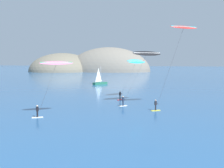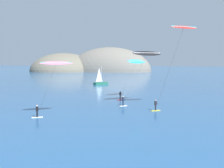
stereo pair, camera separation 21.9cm
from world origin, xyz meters
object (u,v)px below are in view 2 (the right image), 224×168
object	(u,v)px
kitesurfer_cyan	(135,64)
kitesurfer_pink	(55,67)
kitesurfer_black	(146,56)
sailboat_far	(102,82)
kitesurfer_red	(181,34)

from	to	relation	value
kitesurfer_cyan	kitesurfer_pink	bearing A→B (deg)	-112.83
kitesurfer_black	kitesurfer_pink	bearing A→B (deg)	-130.63
kitesurfer_black	sailboat_far	bearing A→B (deg)	114.75
kitesurfer_black	kitesurfer_cyan	bearing A→B (deg)	109.66
sailboat_far	kitesurfer_cyan	distance (m)	32.20
kitesurfer_red	kitesurfer_cyan	size ratio (longest dim) A/B	1.67
sailboat_far	kitesurfer_red	world-z (taller)	kitesurfer_red
kitesurfer_red	kitesurfer_black	distance (m)	7.72
kitesurfer_pink	kitesurfer_red	bearing A→B (deg)	28.91
kitesurfer_black	kitesurfer_cyan	size ratio (longest dim) A/B	1.19
sailboat_far	kitesurfer_black	world-z (taller)	kitesurfer_black
kitesurfer_pink	kitesurfer_black	world-z (taller)	kitesurfer_black
kitesurfer_red	kitesurfer_cyan	xyz separation A→B (m)	(-8.47, 11.17, -4.87)
kitesurfer_pink	kitesurfer_black	bearing A→B (deg)	49.37
kitesurfer_cyan	kitesurfer_red	bearing A→B (deg)	-52.83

